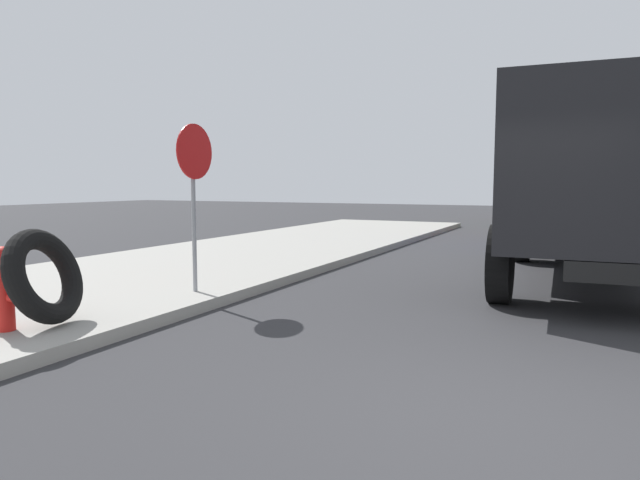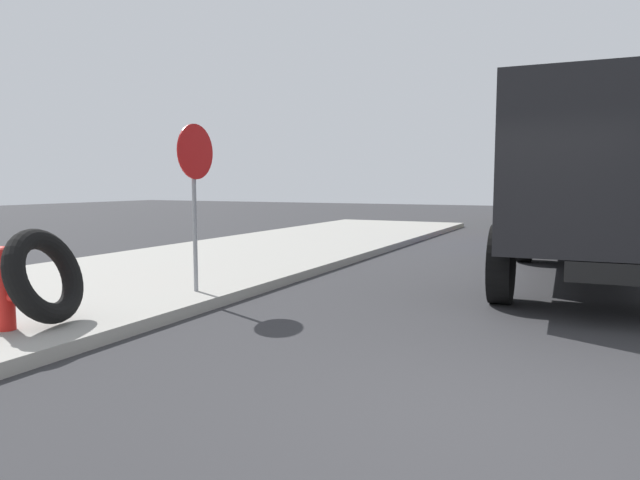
{
  "view_description": "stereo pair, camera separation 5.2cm",
  "coord_description": "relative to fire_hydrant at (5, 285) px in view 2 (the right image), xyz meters",
  "views": [
    {
      "loc": [
        -3.98,
        -0.44,
        1.67
      ],
      "look_at": [
        2.14,
        2.48,
        0.99
      ],
      "focal_mm": 31.67,
      "sensor_mm": 36.0,
      "label": 1
    },
    {
      "loc": [
        -3.96,
        -0.48,
        1.67
      ],
      "look_at": [
        2.14,
        2.48,
        0.99
      ],
      "focal_mm": 31.67,
      "sensor_mm": 36.0,
      "label": 2
    }
  ],
  "objects": [
    {
      "name": "ground_plane",
      "position": [
        0.22,
        -4.96,
        -0.62
      ],
      "size": [
        80.0,
        80.0,
        0.0
      ],
      "primitive_type": "plane",
      "color": "#2D2D30"
    },
    {
      "name": "fire_hydrant",
      "position": [
        0.0,
        0.0,
        0.0
      ],
      "size": [
        0.21,
        0.48,
        0.88
      ],
      "color": "red",
      "rests_on": "sidewalk_curb"
    },
    {
      "name": "loose_tire",
      "position": [
        0.32,
        -0.2,
        0.07
      ],
      "size": [
        1.17,
        0.82,
        1.07
      ],
      "primitive_type": "torus",
      "rotation": [
        1.22,
        0.0,
        0.25
      ],
      "color": "black",
      "rests_on": "sidewalk_curb"
    },
    {
      "name": "stop_sign",
      "position": [
        2.57,
        -0.44,
        1.15
      ],
      "size": [
        0.76,
        0.08,
        2.33
      ],
      "color": "gray",
      "rests_on": "sidewalk_curb"
    },
    {
      "name": "dump_truck_gray",
      "position": [
        6.5,
        -5.49,
        0.99
      ],
      "size": [
        7.09,
        3.01,
        3.0
      ],
      "color": "slate",
      "rests_on": "ground"
    },
    {
      "name": "dump_truck_blue",
      "position": [
        12.94,
        -5.89,
        0.99
      ],
      "size": [
        7.09,
        3.03,
        3.0
      ],
      "color": "#1E3899",
      "rests_on": "ground"
    },
    {
      "name": "dump_truck_green",
      "position": [
        21.58,
        -5.14,
        0.99
      ],
      "size": [
        7.02,
        2.85,
        3.0
      ],
      "color": "#237033",
      "rests_on": "ground"
    }
  ]
}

